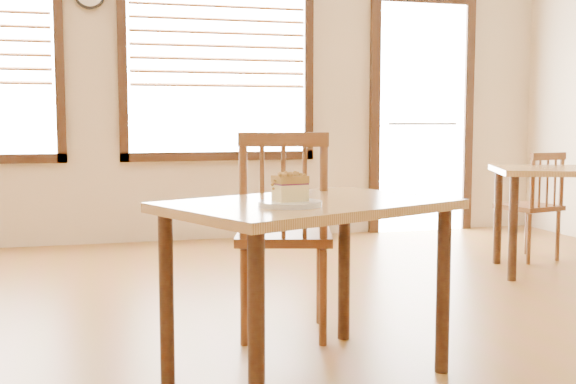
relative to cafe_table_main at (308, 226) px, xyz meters
The scene contains 7 objects.
window_right 3.83m from the cafe_table_main, 85.87° to the left, with size 1.76×0.10×1.96m.
entry_door 4.33m from the cafe_table_main, 58.19° to the left, with size 1.08×0.06×2.29m.
cafe_table_main is the anchor object (origin of this frame).
cafe_chair_main 0.61m from the cafe_table_main, 84.81° to the left, with size 0.58×0.58×1.04m.
cafe_chair_second 3.17m from the cafe_table_main, 39.80° to the left, with size 0.46×0.46×0.85m.
plate 0.23m from the cafe_table_main, 127.46° to the right, with size 0.25×0.25×0.02m.
cake_slice 0.27m from the cafe_table_main, 127.77° to the right, with size 0.14×0.11×0.12m.
Camera 1 is at (-0.82, -2.49, 1.08)m, focal length 45.00 mm.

